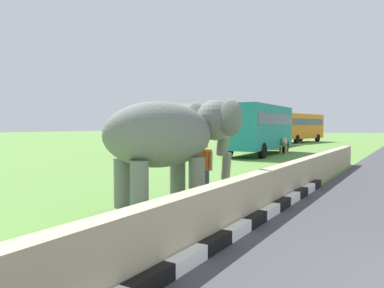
{
  "coord_description": "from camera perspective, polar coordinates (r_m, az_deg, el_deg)",
  "views": [
    {
      "loc": [
        -5.36,
        1.02,
        2.08
      ],
      "look_at": [
        3.06,
        6.06,
        1.6
      ],
      "focal_mm": 34.98,
      "sensor_mm": 36.0,
      "label": 1
    }
  ],
  "objects": [
    {
      "name": "cow_near",
      "position": [
        28.55,
        13.75,
        0.31
      ],
      "size": [
        1.9,
        1.13,
        1.23
      ],
      "color": "tan",
      "rests_on": "ground_plane"
    },
    {
      "name": "person_handler",
      "position": [
        10.69,
        1.85,
        -3.4
      ],
      "size": [
        0.33,
        0.63,
        1.66
      ],
      "color": "navy",
      "rests_on": "ground_plane"
    },
    {
      "name": "elephant",
      "position": [
        9.84,
        -3.07,
        1.28
      ],
      "size": [
        4.04,
        3.19,
        2.82
      ],
      "color": "slate",
      "rests_on": "ground_plane"
    },
    {
      "name": "bus_orange",
      "position": [
        48.37,
        15.98,
        2.71
      ],
      "size": [
        9.73,
        4.1,
        3.5
      ],
      "color": "orange",
      "rests_on": "ground_plane"
    },
    {
      "name": "bus_teal",
      "position": [
        27.19,
        10.24,
        2.77
      ],
      "size": [
        9.08,
        2.93,
        3.5
      ],
      "color": "teal",
      "rests_on": "ground_plane"
    },
    {
      "name": "hill_east",
      "position": [
        71.19,
        -1.05,
        1.14
      ],
      "size": [
        30.7,
        24.56,
        12.42
      ],
      "color": "#627055",
      "rests_on": "ground_plane"
    },
    {
      "name": "barrier_parapet",
      "position": [
        8.14,
        7.91,
        -8.42
      ],
      "size": [
        28.0,
        0.36,
        1.0
      ],
      "primitive_type": "cube",
      "color": "tan",
      "rests_on": "ground_plane"
    },
    {
      "name": "striped_curb",
      "position": [
        6.07,
        1.56,
        -16.05
      ],
      "size": [
        16.2,
        0.2,
        0.24
      ],
      "color": "white",
      "rests_on": "ground_plane"
    },
    {
      "name": "bus_red",
      "position": [
        38.81,
        10.71,
        2.77
      ],
      "size": [
        9.99,
        2.82,
        3.5
      ],
      "color": "#B21E1E",
      "rests_on": "ground_plane"
    }
  ]
}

